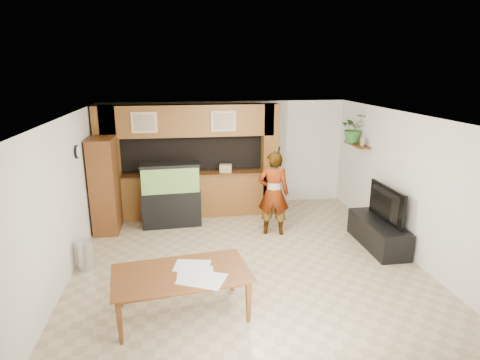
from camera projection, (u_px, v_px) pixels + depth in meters
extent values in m
plane|color=tan|center=(246.00, 261.00, 7.27)|extent=(6.50, 6.50, 0.00)
plane|color=white|center=(247.00, 117.00, 6.57)|extent=(6.50, 6.50, 0.00)
plane|color=silver|center=(226.00, 154.00, 10.02)|extent=(6.00, 0.00, 6.00)
plane|color=silver|center=(64.00, 200.00, 6.50)|extent=(0.00, 6.50, 6.50)
plane|color=silver|center=(408.00, 185.00, 7.34)|extent=(0.00, 6.50, 6.50)
cube|color=brown|center=(191.00, 196.00, 9.34)|extent=(3.80, 0.35, 1.00)
cube|color=brown|center=(191.00, 174.00, 9.20)|extent=(3.80, 0.43, 0.04)
cube|color=brown|center=(189.00, 121.00, 8.87)|extent=(3.80, 0.35, 0.70)
cube|color=brown|center=(108.00, 165.00, 8.88)|extent=(0.50, 0.35, 2.60)
cube|color=brown|center=(270.00, 160.00, 9.39)|extent=(0.35, 0.35, 2.60)
cube|color=black|center=(189.00, 151.00, 9.61)|extent=(4.20, 0.45, 0.85)
cube|color=tan|center=(144.00, 123.00, 8.55)|extent=(0.55, 0.03, 0.45)
cube|color=tan|center=(144.00, 123.00, 8.54)|extent=(0.43, 0.01, 0.35)
cube|color=tan|center=(223.00, 121.00, 8.79)|extent=(0.55, 0.03, 0.45)
cube|color=tan|center=(223.00, 121.00, 8.77)|extent=(0.43, 0.01, 0.35)
cylinder|color=black|center=(77.00, 152.00, 7.29)|extent=(0.04, 0.25, 0.25)
cylinder|color=white|center=(78.00, 152.00, 7.30)|extent=(0.01, 0.21, 0.21)
cube|color=brown|center=(357.00, 145.00, 9.07)|extent=(0.25, 0.90, 0.04)
cube|color=brown|center=(105.00, 185.00, 8.38)|extent=(0.50, 0.82, 2.00)
cylinder|color=#B2B2B7|center=(86.00, 255.00, 6.90)|extent=(0.29, 0.29, 0.53)
cube|color=black|center=(172.00, 208.00, 8.83)|extent=(1.27, 0.48, 0.79)
cube|color=#2F7639|center=(170.00, 179.00, 8.65)|extent=(1.21, 0.44, 0.55)
cube|color=black|center=(170.00, 165.00, 8.57)|extent=(1.27, 0.48, 0.06)
cube|color=black|center=(378.00, 233.00, 7.81)|extent=(0.58, 1.57, 0.52)
imported|color=black|center=(381.00, 204.00, 7.65)|extent=(0.20, 1.20, 0.69)
cube|color=tan|center=(362.00, 142.00, 8.79)|extent=(0.03, 0.14, 0.19)
imported|color=#2F6428|center=(353.00, 128.00, 9.13)|extent=(0.68, 0.62, 0.66)
imported|color=tan|center=(273.00, 193.00, 8.25)|extent=(0.72, 0.56, 1.77)
cylinder|color=black|center=(279.00, 150.00, 7.85)|extent=(0.04, 0.11, 0.17)
imported|color=brown|center=(183.00, 295.00, 5.57)|extent=(1.99, 1.28, 0.66)
cube|color=silver|center=(202.00, 279.00, 5.33)|extent=(0.73, 0.65, 0.01)
cube|color=silver|center=(195.00, 273.00, 5.49)|extent=(0.51, 0.38, 0.01)
cube|color=silver|center=(192.00, 266.00, 5.69)|extent=(0.56, 0.46, 0.01)
cube|color=tan|center=(226.00, 168.00, 9.29)|extent=(0.30, 0.23, 0.18)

